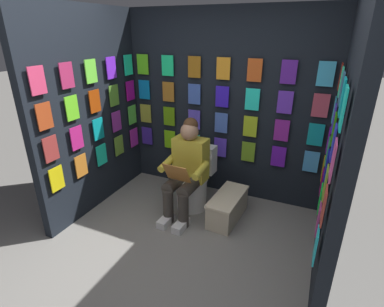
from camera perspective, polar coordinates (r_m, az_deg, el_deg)
ground_plane at (r=3.00m, az=-6.89°, el=-22.34°), size 30.00×30.00×0.00m
display_wall_back at (r=3.89m, az=6.13°, el=8.87°), size 2.72×0.14×2.38m
display_wall_left at (r=2.83m, az=26.72°, el=1.12°), size 0.14×1.77×2.38m
display_wall_right at (r=3.78m, az=-18.86°, el=7.38°), size 0.14×1.77×2.38m
toilet at (r=3.79m, az=0.49°, el=-5.41°), size 0.41×0.56×0.77m
person_reading at (r=3.48m, az=-1.14°, el=-3.01°), size 0.54×0.70×1.19m
comic_longbox_near at (r=3.62m, az=6.84°, el=-10.13°), size 0.34×0.70×0.32m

